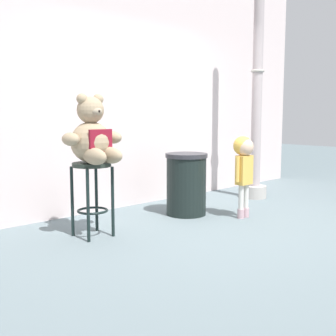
{
  "coord_description": "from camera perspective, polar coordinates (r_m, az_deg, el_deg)",
  "views": [
    {
      "loc": [
        -3.6,
        -2.85,
        1.23
      ],
      "look_at": [
        -0.36,
        0.6,
        0.64
      ],
      "focal_mm": 46.41,
      "sensor_mm": 36.0,
      "label": 1
    }
  ],
  "objects": [
    {
      "name": "bar_stool_with_teddy",
      "position": [
        4.39,
        -9.95,
        -2.08
      ],
      "size": [
        0.39,
        0.39,
        0.75
      ],
      "color": "#212A24",
      "rests_on": "ground_plane"
    },
    {
      "name": "teddy_bear",
      "position": [
        4.32,
        -9.85,
        3.99
      ],
      "size": [
        0.63,
        0.57,
        0.68
      ],
      "color": "tan",
      "rests_on": "bar_stool_with_teddy"
    },
    {
      "name": "trash_bin",
      "position": [
        5.29,
        2.42,
        -2.1
      ],
      "size": [
        0.51,
        0.51,
        0.75
      ],
      "color": "black",
      "rests_on": "ground_plane"
    },
    {
      "name": "ground_plane",
      "position": [
        4.75,
        8.26,
        -7.92
      ],
      "size": [
        24.0,
        24.0,
        0.0
      ],
      "primitive_type": "plane",
      "color": "slate"
    },
    {
      "name": "lamppost",
      "position": [
        6.41,
        11.56,
        7.5
      ],
      "size": [
        0.34,
        0.34,
        3.18
      ],
      "color": "#B0ABA5",
      "rests_on": "ground_plane"
    },
    {
      "name": "building_wall",
      "position": [
        5.92,
        -5.68,
        12.41
      ],
      "size": [
        7.21,
        0.3,
        3.55
      ],
      "primitive_type": "cube",
      "color": "silver",
      "rests_on": "ground_plane"
    },
    {
      "name": "child_walking",
      "position": [
        5.16,
        9.92,
        1.19
      ],
      "size": [
        0.31,
        0.24,
        0.97
      ],
      "rotation": [
        0.0,
        0.0,
        2.34
      ],
      "color": "#C29BA4",
      "rests_on": "ground_plane"
    }
  ]
}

